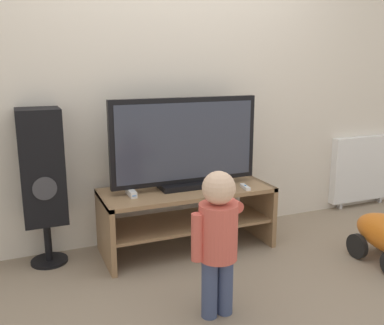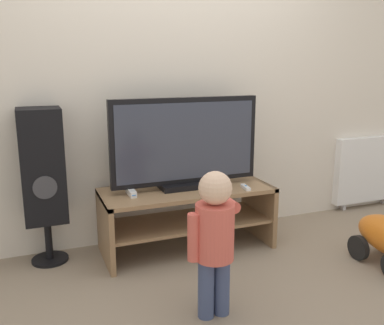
# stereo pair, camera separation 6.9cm
# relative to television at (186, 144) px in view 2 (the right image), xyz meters

# --- Properties ---
(ground_plane) EXTENTS (16.00, 16.00, 0.00)m
(ground_plane) POSITION_rel_television_xyz_m (0.00, -0.28, -0.80)
(ground_plane) COLOR gray
(wall_back) EXTENTS (10.00, 0.06, 2.60)m
(wall_back) POSITION_rel_television_xyz_m (0.00, 0.32, 0.50)
(wall_back) COLOR silver
(wall_back) RESTS_ON ground_plane
(tv_stand) EXTENTS (1.27, 0.52, 0.47)m
(tv_stand) POSITION_rel_television_xyz_m (0.00, -0.02, -0.49)
(tv_stand) COLOR #93704C
(tv_stand) RESTS_ON ground_plane
(television) EXTENTS (1.12, 0.20, 0.67)m
(television) POSITION_rel_television_xyz_m (0.00, 0.00, 0.00)
(television) COLOR black
(television) RESTS_ON tv_stand
(game_console) EXTENTS (0.05, 0.17, 0.04)m
(game_console) POSITION_rel_television_xyz_m (-0.42, -0.03, -0.31)
(game_console) COLOR white
(game_console) RESTS_ON tv_stand
(remote_primary) EXTENTS (0.05, 0.13, 0.03)m
(remote_primary) POSITION_rel_television_xyz_m (0.40, -0.19, -0.32)
(remote_primary) COLOR white
(remote_primary) RESTS_ON tv_stand
(child) EXTENTS (0.32, 0.47, 0.83)m
(child) POSITION_rel_television_xyz_m (-0.18, -0.90, -0.31)
(child) COLOR #3F4C72
(child) RESTS_ON ground_plane
(speaker_tower) EXTENTS (0.28, 0.28, 1.09)m
(speaker_tower) POSITION_rel_television_xyz_m (-0.99, 0.13, -0.12)
(speaker_tower) COLOR black
(speaker_tower) RESTS_ON ground_plane
(radiator) EXTENTS (0.73, 0.08, 0.69)m
(radiator) POSITION_rel_television_xyz_m (1.97, 0.25, -0.43)
(radiator) COLOR white
(radiator) RESTS_ON ground_plane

